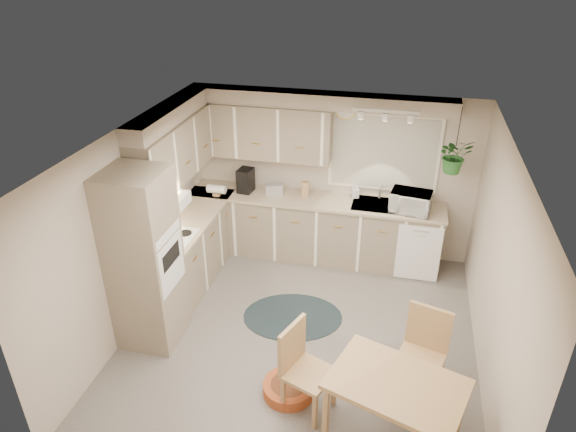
# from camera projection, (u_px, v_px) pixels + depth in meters

# --- Properties ---
(floor) EXTENTS (4.20, 4.20, 0.00)m
(floor) POSITION_uv_depth(u_px,v_px,m) (300.00, 336.00, 6.08)
(floor) COLOR slate
(floor) RESTS_ON ground
(ceiling) EXTENTS (4.20, 4.20, 0.00)m
(ceiling) POSITION_uv_depth(u_px,v_px,m) (303.00, 144.00, 4.95)
(ceiling) COLOR white
(ceiling) RESTS_ON wall_back
(wall_back) EXTENTS (4.00, 0.04, 2.40)m
(wall_back) POSITION_uv_depth(u_px,v_px,m) (332.00, 174.00, 7.32)
(wall_back) COLOR #BBAC9A
(wall_back) RESTS_ON floor
(wall_front) EXTENTS (4.00, 0.04, 2.40)m
(wall_front) POSITION_uv_depth(u_px,v_px,m) (241.00, 399.00, 3.71)
(wall_front) COLOR #BBAC9A
(wall_front) RESTS_ON floor
(wall_left) EXTENTS (0.04, 4.20, 2.40)m
(wall_left) POSITION_uv_depth(u_px,v_px,m) (132.00, 229.00, 5.92)
(wall_left) COLOR #BBAC9A
(wall_left) RESTS_ON floor
(wall_right) EXTENTS (0.04, 4.20, 2.40)m
(wall_right) POSITION_uv_depth(u_px,v_px,m) (497.00, 274.00, 5.11)
(wall_right) COLOR #BBAC9A
(wall_right) RESTS_ON floor
(base_cab_left) EXTENTS (0.60, 1.85, 0.90)m
(base_cab_left) POSITION_uv_depth(u_px,v_px,m) (192.00, 249.00, 6.96)
(base_cab_left) COLOR gray
(base_cab_left) RESTS_ON floor
(base_cab_back) EXTENTS (3.60, 0.60, 0.90)m
(base_cab_back) POSITION_uv_depth(u_px,v_px,m) (313.00, 228.00, 7.45)
(base_cab_back) COLOR gray
(base_cab_back) RESTS_ON floor
(counter_left) EXTENTS (0.64, 1.89, 0.04)m
(counter_left) POSITION_uv_depth(u_px,v_px,m) (189.00, 218.00, 6.74)
(counter_left) COLOR #C2B18E
(counter_left) RESTS_ON base_cab_left
(counter_back) EXTENTS (3.64, 0.64, 0.04)m
(counter_back) POSITION_uv_depth(u_px,v_px,m) (314.00, 200.00, 7.22)
(counter_back) COLOR #C2B18E
(counter_back) RESTS_ON base_cab_back
(oven_stack) EXTENTS (0.65, 0.65, 2.10)m
(oven_stack) POSITION_uv_depth(u_px,v_px,m) (144.00, 260.00, 5.60)
(oven_stack) COLOR gray
(oven_stack) RESTS_ON floor
(wall_oven_face) EXTENTS (0.02, 0.56, 0.58)m
(wall_oven_face) POSITION_uv_depth(u_px,v_px,m) (171.00, 264.00, 5.54)
(wall_oven_face) COLOR white
(wall_oven_face) RESTS_ON oven_stack
(upper_cab_left) EXTENTS (0.35, 2.00, 0.75)m
(upper_cab_left) POSITION_uv_depth(u_px,v_px,m) (177.00, 149.00, 6.45)
(upper_cab_left) COLOR gray
(upper_cab_left) RESTS_ON wall_left
(upper_cab_back) EXTENTS (2.00, 0.35, 0.75)m
(upper_cab_back) POSITION_uv_depth(u_px,v_px,m) (260.00, 131.00, 7.08)
(upper_cab_back) COLOR gray
(upper_cab_back) RESTS_ON wall_back
(soffit_left) EXTENTS (0.30, 2.00, 0.20)m
(soffit_left) POSITION_uv_depth(u_px,v_px,m) (171.00, 112.00, 6.23)
(soffit_left) COLOR #BBAC9A
(soffit_left) RESTS_ON wall_left
(soffit_back) EXTENTS (3.60, 0.30, 0.20)m
(soffit_back) POSITION_uv_depth(u_px,v_px,m) (318.00, 100.00, 6.71)
(soffit_back) COLOR #BBAC9A
(soffit_back) RESTS_ON wall_back
(cooktop) EXTENTS (0.52, 0.58, 0.02)m
(cooktop) POSITION_uv_depth(u_px,v_px,m) (171.00, 238.00, 6.23)
(cooktop) COLOR white
(cooktop) RESTS_ON counter_left
(range_hood) EXTENTS (0.40, 0.60, 0.14)m
(range_hood) POSITION_uv_depth(u_px,v_px,m) (165.00, 205.00, 6.02)
(range_hood) COLOR white
(range_hood) RESTS_ON upper_cab_left
(window_blinds) EXTENTS (1.40, 0.02, 1.00)m
(window_blinds) POSITION_uv_depth(u_px,v_px,m) (384.00, 153.00, 6.96)
(window_blinds) COLOR beige
(window_blinds) RESTS_ON wall_back
(window_frame) EXTENTS (1.50, 0.02, 1.10)m
(window_frame) POSITION_uv_depth(u_px,v_px,m) (384.00, 152.00, 6.97)
(window_frame) COLOR white
(window_frame) RESTS_ON wall_back
(sink) EXTENTS (0.70, 0.48, 0.10)m
(sink) POSITION_uv_depth(u_px,v_px,m) (378.00, 207.00, 7.06)
(sink) COLOR #ABAEB3
(sink) RESTS_ON counter_back
(dishwasher_front) EXTENTS (0.58, 0.02, 0.83)m
(dishwasher_front) POSITION_uv_depth(u_px,v_px,m) (418.00, 254.00, 6.90)
(dishwasher_front) COLOR white
(dishwasher_front) RESTS_ON base_cab_back
(track_light_bar) EXTENTS (0.80, 0.04, 0.04)m
(track_light_bar) POSITION_uv_depth(u_px,v_px,m) (386.00, 111.00, 6.17)
(track_light_bar) COLOR white
(track_light_bar) RESTS_ON ceiling
(wall_clock) EXTENTS (0.30, 0.03, 0.30)m
(wall_clock) POSITION_uv_depth(u_px,v_px,m) (346.00, 108.00, 6.80)
(wall_clock) COLOR #E2C44F
(wall_clock) RESTS_ON wall_back
(dining_table) EXTENTS (1.34, 1.09, 0.73)m
(dining_table) POSITION_uv_depth(u_px,v_px,m) (393.00, 412.00, 4.64)
(dining_table) COLOR tan
(dining_table) RESTS_ON floor
(chair_left) EXTENTS (0.58, 0.58, 0.95)m
(chair_left) POSITION_uv_depth(u_px,v_px,m) (309.00, 372.00, 4.92)
(chair_left) COLOR tan
(chair_left) RESTS_ON floor
(chair_back) EXTENTS (0.57, 0.57, 0.98)m
(chair_back) POSITION_uv_depth(u_px,v_px,m) (420.00, 359.00, 5.06)
(chair_back) COLOR tan
(chair_back) RESTS_ON floor
(braided_rug) EXTENTS (1.39, 1.15, 0.01)m
(braided_rug) POSITION_uv_depth(u_px,v_px,m) (293.00, 316.00, 6.39)
(braided_rug) COLOR black
(braided_rug) RESTS_ON floor
(pet_bed) EXTENTS (0.60, 0.60, 0.12)m
(pet_bed) POSITION_uv_depth(u_px,v_px,m) (289.00, 388.00, 5.28)
(pet_bed) COLOR #AC5622
(pet_bed) RESTS_ON floor
(microwave) EXTENTS (0.56, 0.36, 0.35)m
(microwave) POSITION_uv_depth(u_px,v_px,m) (411.00, 200.00, 6.79)
(microwave) COLOR white
(microwave) RESTS_ON counter_back
(soap_bottle) EXTENTS (0.14, 0.22, 0.10)m
(soap_bottle) POSITION_uv_depth(u_px,v_px,m) (355.00, 195.00, 7.22)
(soap_bottle) COLOR white
(soap_bottle) RESTS_ON counter_back
(hanging_plant) EXTENTS (0.54, 0.57, 0.36)m
(hanging_plant) POSITION_uv_depth(u_px,v_px,m) (454.00, 159.00, 6.41)
(hanging_plant) COLOR #286428
(hanging_plant) RESTS_ON ceiling
(coffee_maker) EXTENTS (0.22, 0.26, 0.35)m
(coffee_maker) POSITION_uv_depth(u_px,v_px,m) (246.00, 180.00, 7.34)
(coffee_maker) COLOR black
(coffee_maker) RESTS_ON counter_back
(toaster) EXTENTS (0.27, 0.20, 0.15)m
(toaster) POSITION_uv_depth(u_px,v_px,m) (274.00, 189.00, 7.32)
(toaster) COLOR #ABAEB3
(toaster) RESTS_ON counter_back
(knife_block) EXTENTS (0.11, 0.11, 0.21)m
(knife_block) POSITION_uv_depth(u_px,v_px,m) (305.00, 189.00, 7.24)
(knife_block) COLOR tan
(knife_block) RESTS_ON counter_back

